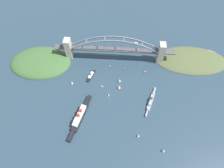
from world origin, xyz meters
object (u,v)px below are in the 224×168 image
(small_boat_2, at_px, (138,136))
(channel_marker_buoy, at_px, (119,68))
(harbor_ferry_steamer, at_px, (91,76))
(naval_cruiser, at_px, (151,101))
(harbor_arch_bridge, at_px, (114,50))
(small_boat_5, at_px, (124,68))
(small_boat_6, at_px, (110,66))
(small_boat_9, at_px, (119,87))
(small_boat_4, at_px, (164,151))
(ocean_liner, at_px, (80,116))
(small_boat_0, at_px, (119,80))
(small_boat_8, at_px, (109,95))
(seaplane_taxiing_near_bridge, at_px, (96,49))
(seaplane_second_in_formation, at_px, (136,43))
(small_boat_1, at_px, (145,71))
(small_boat_7, at_px, (72,83))
(small_boat_3, at_px, (102,86))

(small_boat_2, relative_size, channel_marker_buoy, 3.23)
(harbor_ferry_steamer, distance_m, channel_marker_buoy, 67.45)
(naval_cruiser, bearing_deg, harbor_arch_bridge, -54.49)
(small_boat_5, relative_size, channel_marker_buoy, 2.65)
(harbor_ferry_steamer, xyz_separation_m, small_boat_6, (-40.24, -31.42, -1.93))
(small_boat_5, relative_size, small_boat_9, 0.61)
(small_boat_4, distance_m, small_boat_5, 197.02)
(harbor_arch_bridge, bearing_deg, small_boat_4, 114.80)
(ocean_liner, relative_size, small_boat_0, 8.94)
(small_boat_8, bearing_deg, seaplane_taxiing_near_bridge, -72.62)
(naval_cruiser, bearing_deg, seaplane_second_in_formation, -80.12)
(ocean_liner, relative_size, small_boat_4, 9.73)
(small_boat_1, distance_m, small_boat_6, 80.94)
(harbor_ferry_steamer, xyz_separation_m, small_boat_4, (-146.74, 155.40, 1.99))
(small_boat_7, bearing_deg, small_boat_4, 144.42)
(small_boat_1, distance_m, small_boat_3, 104.69)
(ocean_liner, relative_size, small_boat_1, 13.39)
(small_boat_2, bearing_deg, small_boat_4, 150.77)
(small_boat_3, distance_m, small_boat_6, 58.97)
(small_boat_1, relative_size, channel_marker_buoy, 2.69)
(small_boat_0, height_order, small_boat_7, small_boat_0)
(small_boat_4, bearing_deg, small_boat_9, -57.02)
(seaplane_second_in_formation, bearing_deg, harbor_ferry_steamer, 47.63)
(ocean_liner, bearing_deg, seaplane_taxiing_near_bridge, -93.20)
(small_boat_6, relative_size, channel_marker_buoy, 2.36)
(harbor_ferry_steamer, distance_m, seaplane_taxiing_near_bridge, 82.98)
(ocean_liner, relative_size, small_boat_6, 15.27)
(small_boat_9, bearing_deg, small_boat_0, -89.89)
(small_boat_0, height_order, small_boat_8, small_boat_0)
(small_boat_2, height_order, small_boat_6, small_boat_2)
(harbor_ferry_steamer, distance_m, seaplane_second_in_formation, 149.39)
(small_boat_8, height_order, channel_marker_buoy, small_boat_8)
(small_boat_2, distance_m, small_boat_9, 110.74)
(harbor_arch_bridge, xyz_separation_m, seaplane_taxiing_near_bridge, (46.51, -25.78, -26.48))
(seaplane_taxiing_near_bridge, distance_m, small_boat_9, 126.92)
(naval_cruiser, xyz_separation_m, seaplane_taxiing_near_bridge, (127.78, -139.66, -0.76))
(harbor_arch_bridge, relative_size, seaplane_taxiing_near_bridge, 24.95)
(small_boat_4, bearing_deg, small_boat_2, -29.23)
(small_boat_4, height_order, small_boat_7, small_boat_7)
(small_boat_3, bearing_deg, small_boat_4, 132.91)
(small_boat_2, height_order, channel_marker_buoy, small_boat_2)
(small_boat_0, height_order, small_boat_4, small_boat_0)
(small_boat_8, bearing_deg, small_boat_4, 133.91)
(naval_cruiser, height_order, channel_marker_buoy, naval_cruiser)
(small_boat_2, bearing_deg, small_boat_0, -71.88)
(naval_cruiser, height_order, small_boat_7, naval_cruiser)
(seaplane_taxiing_near_bridge, bearing_deg, channel_marker_buoy, 137.01)
(harbor_ferry_steamer, bearing_deg, small_boat_8, 132.05)
(ocean_liner, distance_m, small_boat_6, 141.36)
(naval_cruiser, height_order, small_boat_5, naval_cruiser)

